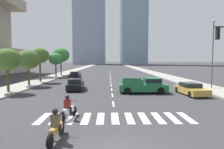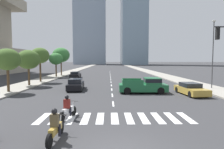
{
  "view_description": "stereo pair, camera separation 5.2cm",
  "coord_description": "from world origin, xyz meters",
  "px_view_note": "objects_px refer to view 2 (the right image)",
  "views": [
    {
      "loc": [
        -0.41,
        -7.16,
        3.6
      ],
      "look_at": [
        0.0,
        14.8,
        2.0
      ],
      "focal_mm": 31.36,
      "sensor_mm": 36.0,
      "label": 1
    },
    {
      "loc": [
        -0.36,
        -7.16,
        3.6
      ],
      "look_at": [
        0.0,
        14.8,
        2.0
      ],
      "focal_mm": 31.36,
      "sensor_mm": 36.0,
      "label": 2
    }
  ],
  "objects_px": {
    "sedan_black_2": "(76,85)",
    "street_tree_nearest": "(7,60)",
    "motorcycle_third": "(68,109)",
    "street_tree_second": "(28,60)",
    "street_tree_fourth": "(56,59)",
    "pickup_truck": "(145,86)",
    "sedan_gold_0": "(191,89)",
    "motorcycle_trailing": "(55,128)",
    "street_tree_fifth": "(61,55)",
    "street_lamp_east": "(213,49)",
    "street_tree_third": "(40,56)",
    "sedan_black_1": "(75,75)"
  },
  "relations": [
    {
      "from": "sedan_black_2",
      "to": "street_tree_nearest",
      "type": "distance_m",
      "value": 8.0
    },
    {
      "from": "motorcycle_third",
      "to": "sedan_black_2",
      "type": "bearing_deg",
      "value": 23.91
    },
    {
      "from": "street_tree_second",
      "to": "street_tree_fourth",
      "type": "height_order",
      "value": "street_tree_fourth"
    },
    {
      "from": "pickup_truck",
      "to": "sedan_gold_0",
      "type": "height_order",
      "value": "pickup_truck"
    },
    {
      "from": "street_tree_fourth",
      "to": "sedan_black_2",
      "type": "bearing_deg",
      "value": -68.0
    },
    {
      "from": "street_tree_nearest",
      "to": "sedan_gold_0",
      "type": "bearing_deg",
      "value": -4.18
    },
    {
      "from": "motorcycle_trailing",
      "to": "street_tree_fifth",
      "type": "relative_size",
      "value": 0.34
    },
    {
      "from": "sedan_gold_0",
      "to": "street_tree_second",
      "type": "relative_size",
      "value": 0.94
    },
    {
      "from": "street_lamp_east",
      "to": "street_tree_second",
      "type": "bearing_deg",
      "value": 172.68
    },
    {
      "from": "pickup_truck",
      "to": "street_tree_third",
      "type": "distance_m",
      "value": 18.68
    },
    {
      "from": "street_tree_third",
      "to": "street_tree_fourth",
      "type": "relative_size",
      "value": 1.1
    },
    {
      "from": "motorcycle_trailing",
      "to": "street_tree_second",
      "type": "height_order",
      "value": "street_tree_second"
    },
    {
      "from": "motorcycle_third",
      "to": "street_lamp_east",
      "type": "bearing_deg",
      "value": -34.87
    },
    {
      "from": "sedan_black_2",
      "to": "sedan_gold_0",
      "type": "bearing_deg",
      "value": -109.43
    },
    {
      "from": "motorcycle_trailing",
      "to": "street_tree_fourth",
      "type": "height_order",
      "value": "street_tree_fourth"
    },
    {
      "from": "street_tree_nearest",
      "to": "street_tree_fourth",
      "type": "distance_m",
      "value": 19.68
    },
    {
      "from": "street_tree_second",
      "to": "street_tree_fourth",
      "type": "xyz_separation_m",
      "value": [
        0.0,
        14.06,
        0.2
      ]
    },
    {
      "from": "motorcycle_third",
      "to": "street_lamp_east",
      "type": "xyz_separation_m",
      "value": [
        15.45,
        12.26,
        4.36
      ]
    },
    {
      "from": "pickup_truck",
      "to": "sedan_black_1",
      "type": "xyz_separation_m",
      "value": [
        -10.84,
        18.47,
        -0.21
      ]
    },
    {
      "from": "motorcycle_third",
      "to": "street_tree_fourth",
      "type": "relative_size",
      "value": 0.41
    },
    {
      "from": "sedan_black_2",
      "to": "street_tree_nearest",
      "type": "height_order",
      "value": "street_tree_nearest"
    },
    {
      "from": "motorcycle_third",
      "to": "sedan_black_1",
      "type": "bearing_deg",
      "value": 25.43
    },
    {
      "from": "street_tree_third",
      "to": "street_tree_fifth",
      "type": "relative_size",
      "value": 0.86
    },
    {
      "from": "street_tree_second",
      "to": "street_tree_fifth",
      "type": "xyz_separation_m",
      "value": [
        0.0,
        18.54,
        1.12
      ]
    },
    {
      "from": "street_tree_second",
      "to": "street_tree_fourth",
      "type": "bearing_deg",
      "value": 90.0
    },
    {
      "from": "sedan_black_1",
      "to": "street_tree_third",
      "type": "xyz_separation_m",
      "value": [
        -4.26,
        -8.04,
        3.74
      ]
    },
    {
      "from": "sedan_black_1",
      "to": "street_tree_fifth",
      "type": "height_order",
      "value": "street_tree_fifth"
    },
    {
      "from": "sedan_gold_0",
      "to": "sedan_black_1",
      "type": "height_order",
      "value": "sedan_black_1"
    },
    {
      "from": "sedan_gold_0",
      "to": "street_tree_fifth",
      "type": "relative_size",
      "value": 0.72
    },
    {
      "from": "pickup_truck",
      "to": "sedan_black_1",
      "type": "relative_size",
      "value": 1.2
    },
    {
      "from": "street_lamp_east",
      "to": "street_tree_third",
      "type": "relative_size",
      "value": 1.53
    },
    {
      "from": "sedan_black_2",
      "to": "street_tree_fifth",
      "type": "bearing_deg",
      "value": 14.62
    },
    {
      "from": "street_tree_nearest",
      "to": "street_tree_third",
      "type": "height_order",
      "value": "street_tree_third"
    },
    {
      "from": "sedan_black_1",
      "to": "street_tree_second",
      "type": "relative_size",
      "value": 0.89
    },
    {
      "from": "pickup_truck",
      "to": "street_lamp_east",
      "type": "distance_m",
      "value": 10.2
    },
    {
      "from": "sedan_gold_0",
      "to": "street_tree_third",
      "type": "height_order",
      "value": "street_tree_third"
    },
    {
      "from": "street_tree_third",
      "to": "motorcycle_trailing",
      "type": "bearing_deg",
      "value": -69.46
    },
    {
      "from": "pickup_truck",
      "to": "street_tree_third",
      "type": "xyz_separation_m",
      "value": [
        -15.1,
        10.42,
        3.53
      ]
    },
    {
      "from": "sedan_black_2",
      "to": "street_tree_second",
      "type": "height_order",
      "value": "street_tree_second"
    },
    {
      "from": "sedan_black_1",
      "to": "street_tree_fifth",
      "type": "relative_size",
      "value": 0.69
    },
    {
      "from": "street_tree_second",
      "to": "street_tree_fifth",
      "type": "height_order",
      "value": "street_tree_fifth"
    },
    {
      "from": "street_tree_second",
      "to": "motorcycle_third",
      "type": "bearing_deg",
      "value": -60.85
    },
    {
      "from": "motorcycle_trailing",
      "to": "motorcycle_third",
      "type": "height_order",
      "value": "same"
    },
    {
      "from": "sedan_black_1",
      "to": "street_tree_second",
      "type": "bearing_deg",
      "value": 161.23
    },
    {
      "from": "pickup_truck",
      "to": "sedan_black_2",
      "type": "height_order",
      "value": "pickup_truck"
    },
    {
      "from": "pickup_truck",
      "to": "street_lamp_east",
      "type": "relative_size",
      "value": 0.63
    },
    {
      "from": "motorcycle_third",
      "to": "street_tree_second",
      "type": "bearing_deg",
      "value": 45.85
    },
    {
      "from": "street_tree_fourth",
      "to": "street_tree_nearest",
      "type": "bearing_deg",
      "value": -90.0
    },
    {
      "from": "street_tree_third",
      "to": "street_tree_fifth",
      "type": "xyz_separation_m",
      "value": [
        0.0,
        13.97,
        0.47
      ]
    },
    {
      "from": "street_tree_nearest",
      "to": "street_tree_second",
      "type": "bearing_deg",
      "value": 90.0
    }
  ]
}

